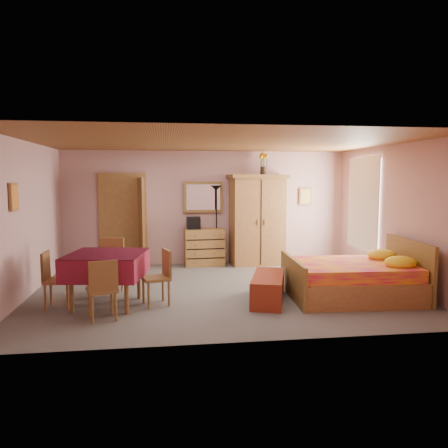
{
  "coord_description": "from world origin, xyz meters",
  "views": [
    {
      "loc": [
        -0.98,
        -7.53,
        1.98
      ],
      "look_at": [
        0.1,
        0.3,
        1.15
      ],
      "focal_mm": 35.0,
      "sensor_mm": 36.0,
      "label": 1
    }
  ],
  "objects": [
    {
      "name": "wall_back",
      "position": [
        0.0,
        2.5,
        1.3
      ],
      "size": [
        6.5,
        0.1,
        2.6
      ],
      "primitive_type": "cube",
      "color": "tan",
      "rests_on": "floor"
    },
    {
      "name": "wall_front",
      "position": [
        0.0,
        -2.5,
        1.3
      ],
      "size": [
        6.5,
        0.1,
        2.6
      ],
      "primitive_type": "cube",
      "color": "tan",
      "rests_on": "floor"
    },
    {
      "name": "sunflower_vase",
      "position": [
        1.26,
        2.22,
        2.31
      ],
      "size": [
        0.2,
        0.2,
        0.5
      ],
      "primitive_type": "cube",
      "rotation": [
        0.0,
        0.0,
        0.02
      ],
      "color": "gold",
      "rests_on": "wardrobe"
    },
    {
      "name": "stereo",
      "position": [
        -0.33,
        2.22,
        0.98
      ],
      "size": [
        0.31,
        0.23,
        0.28
      ],
      "primitive_type": "cube",
      "rotation": [
        0.0,
        0.0,
        0.05
      ],
      "color": "black",
      "rests_on": "chest_of_drawers"
    },
    {
      "name": "chair_east",
      "position": [
        -1.12,
        -0.76,
        0.44
      ],
      "size": [
        0.49,
        0.49,
        0.87
      ],
      "primitive_type": "cube",
      "rotation": [
        0.0,
        0.0,
        1.86
      ],
      "color": "olive",
      "rests_on": "floor"
    },
    {
      "name": "wardrobe",
      "position": [
        1.13,
        2.21,
        1.03
      ],
      "size": [
        1.37,
        0.79,
        2.06
      ],
      "primitive_type": "cube",
      "rotation": [
        0.0,
        0.0,
        0.08
      ],
      "color": "#966033",
      "rests_on": "floor"
    },
    {
      "name": "dining_table",
      "position": [
        -1.88,
        -0.69,
        0.41
      ],
      "size": [
        1.3,
        1.3,
        0.83
      ],
      "primitive_type": "cube",
      "rotation": [
        0.0,
        0.0,
        -0.17
      ],
      "color": "maroon",
      "rests_on": "floor"
    },
    {
      "name": "picture_back",
      "position": [
        2.35,
        2.47,
        1.55
      ],
      "size": [
        0.3,
        0.04,
        0.4
      ],
      "primitive_type": "cube",
      "color": "#D8BF59",
      "rests_on": "wall_back"
    },
    {
      "name": "wall_right",
      "position": [
        3.25,
        0.0,
        1.3
      ],
      "size": [
        0.1,
        5.0,
        2.6
      ],
      "primitive_type": "cube",
      "color": "tan",
      "rests_on": "floor"
    },
    {
      "name": "wall_left",
      "position": [
        -3.25,
        0.0,
        1.3
      ],
      "size": [
        0.1,
        5.0,
        2.6
      ],
      "primitive_type": "cube",
      "color": "tan",
      "rests_on": "floor"
    },
    {
      "name": "floor",
      "position": [
        0.0,
        0.0,
        0.0
      ],
      "size": [
        6.5,
        6.5,
        0.0
      ],
      "primitive_type": "plane",
      "color": "#625C56",
      "rests_on": "ground"
    },
    {
      "name": "chair_south",
      "position": [
        -1.86,
        -1.36,
        0.43
      ],
      "size": [
        0.49,
        0.49,
        0.87
      ],
      "primitive_type": "cube",
      "rotation": [
        0.0,
        0.0,
        0.29
      ],
      "color": "olive",
      "rests_on": "floor"
    },
    {
      "name": "floor_lamp",
      "position": [
        0.21,
        2.34,
        0.91
      ],
      "size": [
        0.28,
        0.28,
        1.82
      ],
      "primitive_type": "cube",
      "rotation": [
        0.0,
        0.0,
        -0.23
      ],
      "color": "black",
      "rests_on": "floor"
    },
    {
      "name": "chest_of_drawers",
      "position": [
        -0.09,
        2.24,
        0.42
      ],
      "size": [
        0.91,
        0.49,
        0.84
      ],
      "primitive_type": "cube",
      "rotation": [
        0.0,
        0.0,
        0.05
      ],
      "color": "olive",
      "rests_on": "floor"
    },
    {
      "name": "chair_north",
      "position": [
        -1.94,
        0.06,
        0.47
      ],
      "size": [
        0.5,
        0.5,
        0.94
      ],
      "primitive_type": "cube",
      "rotation": [
        0.0,
        0.0,
        2.94
      ],
      "color": "#AA6B39",
      "rests_on": "floor"
    },
    {
      "name": "wall_mirror",
      "position": [
        -0.09,
        2.45,
        1.55
      ],
      "size": [
        0.9,
        0.06,
        0.71
      ],
      "primitive_type": "cube",
      "rotation": [
        0.0,
        0.0,
        0.02
      ],
      "color": "silver",
      "rests_on": "wall_back"
    },
    {
      "name": "bed",
      "position": [
        2.1,
        -0.76,
        0.48
      ],
      "size": [
        2.17,
        1.75,
        0.96
      ],
      "primitive_type": "cube",
      "rotation": [
        0.0,
        0.0,
        -0.06
      ],
      "color": "#CB134B",
      "rests_on": "floor"
    },
    {
      "name": "picture_left",
      "position": [
        -3.22,
        -0.6,
        1.7
      ],
      "size": [
        0.04,
        0.32,
        0.42
      ],
      "primitive_type": "cube",
      "color": "orange",
      "rests_on": "wall_left"
    },
    {
      "name": "window",
      "position": [
        3.21,
        1.2,
        1.45
      ],
      "size": [
        0.08,
        1.4,
        1.95
      ],
      "primitive_type": "cube",
      "color": "white",
      "rests_on": "wall_right"
    },
    {
      "name": "chair_west",
      "position": [
        -2.6,
        -0.71,
        0.44
      ],
      "size": [
        0.4,
        0.4,
        0.87
      ],
      "primitive_type": "cube",
      "rotation": [
        0.0,
        0.0,
        -1.58
      ],
      "color": "#A56638",
      "rests_on": "floor"
    },
    {
      "name": "bench",
      "position": [
        0.67,
        -0.79,
        0.21
      ],
      "size": [
        0.83,
        1.36,
        0.42
      ],
      "primitive_type": "cube",
      "rotation": [
        0.0,
        0.0,
        -0.3
      ],
      "color": "maroon",
      "rests_on": "floor"
    },
    {
      "name": "ceiling",
      "position": [
        0.0,
        0.0,
        2.6
      ],
      "size": [
        6.5,
        6.5,
        0.0
      ],
      "primitive_type": "plane",
      "rotation": [
        3.14,
        0.0,
        0.0
      ],
      "color": "brown",
      "rests_on": "wall_back"
    },
    {
      "name": "doorway",
      "position": [
        -1.9,
        2.47,
        1.02
      ],
      "size": [
        1.06,
        0.12,
        2.15
      ],
      "primitive_type": "cube",
      "color": "#9E6B35",
      "rests_on": "floor"
    }
  ]
}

